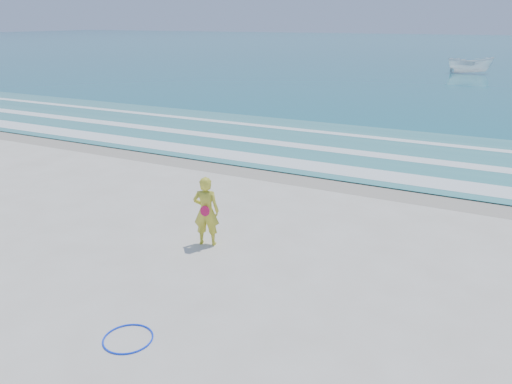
% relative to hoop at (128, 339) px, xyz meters
% --- Properties ---
extents(ground, '(400.00, 400.00, 0.00)m').
position_rel_hoop_xyz_m(ground, '(-1.10, 2.00, -0.02)').
color(ground, silver).
rests_on(ground, ground).
extents(wet_sand, '(400.00, 2.40, 0.00)m').
position_rel_hoop_xyz_m(wet_sand, '(-1.10, 11.00, -0.01)').
color(wet_sand, '#B2A893').
rests_on(wet_sand, ground).
extents(ocean, '(400.00, 190.00, 0.04)m').
position_rel_hoop_xyz_m(ocean, '(-1.10, 107.00, 0.00)').
color(ocean, '#19727F').
rests_on(ocean, ground).
extents(shallow, '(400.00, 10.00, 0.01)m').
position_rel_hoop_xyz_m(shallow, '(-1.10, 16.00, 0.03)').
color(shallow, '#59B7AD').
rests_on(shallow, ocean).
extents(foam_near, '(400.00, 1.40, 0.01)m').
position_rel_hoop_xyz_m(foam_near, '(-1.10, 12.30, 0.04)').
color(foam_near, white).
rests_on(foam_near, shallow).
extents(foam_mid, '(400.00, 0.90, 0.01)m').
position_rel_hoop_xyz_m(foam_mid, '(-1.10, 15.20, 0.04)').
color(foam_mid, white).
rests_on(foam_mid, shallow).
extents(foam_far, '(400.00, 0.60, 0.01)m').
position_rel_hoop_xyz_m(foam_far, '(-1.10, 18.50, 0.04)').
color(foam_far, white).
rests_on(foam_far, shallow).
extents(hoop, '(1.12, 1.12, 0.03)m').
position_rel_hoop_xyz_m(hoop, '(0.00, 0.00, 0.00)').
color(hoop, '#0E38FE').
rests_on(hoop, ground).
extents(boat, '(4.82, 2.55, 1.77)m').
position_rel_hoop_xyz_m(boat, '(1.04, 53.77, 0.91)').
color(boat, white).
rests_on(boat, ocean).
extents(woman, '(0.79, 0.64, 1.87)m').
position_rel_hoop_xyz_m(woman, '(-0.94, 4.23, 0.92)').
color(woman, gold).
rests_on(woman, ground).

